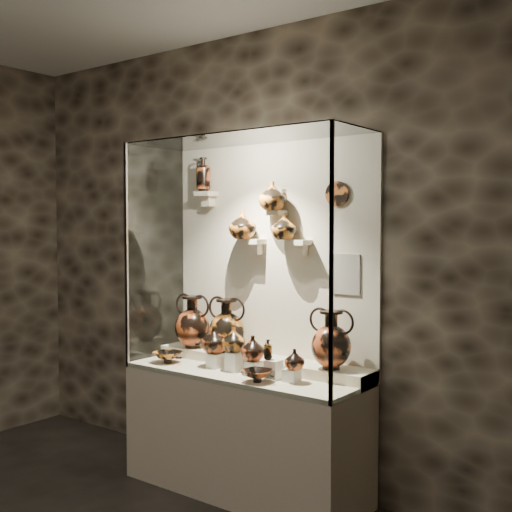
{
  "coord_description": "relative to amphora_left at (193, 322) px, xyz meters",
  "views": [
    {
      "loc": [
        2.64,
        -1.2,
        1.82
      ],
      "look_at": [
        0.05,
        2.24,
        1.61
      ],
      "focal_mm": 45.0,
      "sensor_mm": 36.0,
      "label": 1
    }
  ],
  "objects": [
    {
      "name": "wall_back",
      "position": [
        0.6,
        0.19,
        0.5
      ],
      "size": [
        5.0,
        0.02,
        3.2
      ],
      "primitive_type": "cube",
      "color": "black",
      "rests_on": "ground"
    },
    {
      "name": "plinth",
      "position": [
        0.6,
        -0.13,
        -0.7
      ],
      "size": [
        1.7,
        0.6,
        0.8
      ],
      "primitive_type": "cube",
      "color": "beige",
      "rests_on": "floor"
    },
    {
      "name": "front_tier",
      "position": [
        0.6,
        -0.13,
        -0.28
      ],
      "size": [
        1.68,
        0.58,
        0.03
      ],
      "primitive_type": "cube",
      "color": "beige",
      "rests_on": "plinth"
    },
    {
      "name": "rear_tier",
      "position": [
        0.6,
        0.04,
        -0.25
      ],
      "size": [
        1.7,
        0.25,
        0.1
      ],
      "primitive_type": "cube",
      "color": "beige",
      "rests_on": "plinth"
    },
    {
      "name": "back_panel",
      "position": [
        0.6,
        0.18,
        0.5
      ],
      "size": [
        1.7,
        0.03,
        1.6
      ],
      "primitive_type": "cube",
      "color": "beige",
      "rests_on": "plinth"
    },
    {
      "name": "glass_front",
      "position": [
        0.6,
        -0.43,
        0.5
      ],
      "size": [
        1.7,
        0.01,
        1.6
      ],
      "primitive_type": "cube",
      "color": "white",
      "rests_on": "plinth"
    },
    {
      "name": "glass_left",
      "position": [
        -0.25,
        -0.13,
        0.5
      ],
      "size": [
        0.01,
        0.6,
        1.6
      ],
      "primitive_type": "cube",
      "color": "white",
      "rests_on": "plinth"
    },
    {
      "name": "glass_right",
      "position": [
        1.44,
        -0.13,
        0.5
      ],
      "size": [
        0.01,
        0.6,
        1.6
      ],
      "primitive_type": "cube",
      "color": "white",
      "rests_on": "plinth"
    },
    {
      "name": "glass_top",
      "position": [
        0.6,
        -0.13,
        1.3
      ],
      "size": [
        1.7,
        0.6,
        0.01
      ],
      "primitive_type": "cube",
      "color": "white",
      "rests_on": "back_panel"
    },
    {
      "name": "frame_post_left",
      "position": [
        -0.24,
        -0.42,
        0.5
      ],
      "size": [
        0.02,
        0.02,
        1.6
      ],
      "primitive_type": "cube",
      "color": "gray",
      "rests_on": "plinth"
    },
    {
      "name": "frame_post_right",
      "position": [
        1.44,
        -0.42,
        0.5
      ],
      "size": [
        0.02,
        0.02,
        1.6
      ],
      "primitive_type": "cube",
      "color": "gray",
      "rests_on": "plinth"
    },
    {
      "name": "pedestal_a",
      "position": [
        0.38,
        -0.18,
        -0.22
      ],
      "size": [
        0.09,
        0.09,
        0.1
      ],
      "primitive_type": "cube",
      "color": "silver",
      "rests_on": "front_tier"
    },
    {
      "name": "pedestal_b",
      "position": [
        0.55,
        -0.18,
        -0.2
      ],
      "size": [
        0.09,
        0.09,
        0.13
      ],
      "primitive_type": "cube",
      "color": "silver",
      "rests_on": "front_tier"
    },
    {
      "name": "pedestal_c",
      "position": [
        0.72,
        -0.18,
        -0.22
      ],
      "size": [
        0.09,
        0.09,
        0.09
      ],
      "primitive_type": "cube",
      "color": "silver",
      "rests_on": "front_tier"
    },
    {
      "name": "pedestal_d",
      "position": [
        0.88,
        -0.18,
        -0.21
      ],
      "size": [
        0.09,
        0.09,
        0.12
      ],
      "primitive_type": "cube",
      "color": "silver",
      "rests_on": "front_tier"
    },
    {
      "name": "pedestal_e",
      "position": [
        1.02,
        -0.18,
        -0.23
      ],
      "size": [
        0.09,
        0.09,
        0.08
      ],
      "primitive_type": "cube",
      "color": "silver",
      "rests_on": "front_tier"
    },
    {
      "name": "bracket_ul",
      "position": [
        0.05,
        0.11,
        0.95
      ],
      "size": [
        0.14,
        0.12,
        0.04
      ],
      "primitive_type": "cube",
      "color": "beige",
      "rests_on": "back_panel"
    },
    {
      "name": "bracket_ca",
      "position": [
        0.5,
        0.11,
        0.6
      ],
      "size": [
        0.14,
        0.12,
        0.04
      ],
      "primitive_type": "cube",
      "color": "beige",
      "rests_on": "back_panel"
    },
    {
      "name": "bracket_cb",
      "position": [
        0.7,
        0.11,
        0.8
      ],
      "size": [
        0.1,
        0.12,
        0.04
      ],
      "primitive_type": "cube",
      "color": "beige",
      "rests_on": "back_panel"
    },
    {
      "name": "bracket_cc",
      "position": [
        0.88,
        0.11,
        0.6
      ],
      "size": [
        0.14,
        0.12,
        0.04
      ],
      "primitive_type": "cube",
      "color": "beige",
      "rests_on": "back_panel"
    },
    {
      "name": "amphora_left",
      "position": [
        0.0,
        0.0,
        0.0
      ],
      "size": [
        0.41,
        0.41,
        0.39
      ],
      "primitive_type": null,
      "rotation": [
        0.0,
        0.0,
        -0.4
      ],
      "color": "#A2441F",
      "rests_on": "rear_tier"
    },
    {
      "name": "amphora_mid",
      "position": [
        0.33,
        -0.0,
        0.0
      ],
      "size": [
        0.4,
        0.4,
        0.39
      ],
      "primitive_type": null,
      "rotation": [
        0.0,
        0.0,
        0.32
      ],
      "color": "#B86520",
      "rests_on": "rear_tier"
    },
    {
      "name": "amphora_right",
      "position": [
        1.19,
        0.01,
        -0.01
      ],
      "size": [
        0.33,
        0.33,
        0.38
      ],
      "primitive_type": null,
      "rotation": [
        0.0,
        0.0,
        -0.11
      ],
      "color": "#A2441F",
      "rests_on": "rear_tier"
    },
    {
      "name": "jug_a",
      "position": [
        0.36,
        -0.17,
        -0.07
      ],
      "size": [
        0.2,
        0.2,
        0.19
      ],
      "primitive_type": "imported",
      "rotation": [
        0.0,
        0.0,
        0.15
      ],
      "color": "#A2441F",
      "rests_on": "pedestal_a"
    },
    {
      "name": "jug_b",
      "position": [
        0.53,
        -0.17,
        -0.05
      ],
      "size": [
        0.17,
        0.17,
        0.17
      ],
      "primitive_type": "imported",
      "rotation": [
        0.0,
        0.0,
        0.06
      ],
      "color": "#B86520",
      "rests_on": "pedestal_b"
    },
    {
      "name": "jug_c",
      "position": [
        0.7,
        -0.17,
        -0.09
      ],
      "size": [
        0.2,
        0.2,
        0.17
      ],
      "primitive_type": "imported",
      "rotation": [
        0.0,
        0.0,
        0.31
      ],
      "color": "#A2441F",
      "rests_on": "pedestal_c"
    },
    {
      "name": "jug_e",
      "position": [
        1.04,
        -0.19,
        -0.12
      ],
      "size": [
        0.13,
        0.13,
        0.13
      ],
      "primitive_type": "imported",
      "rotation": [
        0.0,
        0.0,
        0.04
      ],
      "color": "#A2441F",
      "rests_on": "pedestal_e"
    },
    {
      "name": "lekythos_small",
      "position": [
        0.84,
        -0.2,
        -0.07
      ],
      "size": [
        0.08,
        0.08,
        0.15
      ],
      "primitive_type": null,
      "rotation": [
        0.0,
        0.0,
        0.23
      ],
      "color": "#B86520",
      "rests_on": "pedestal_d"
    },
    {
      "name": "kylix_left",
      "position": [
        0.0,
        -0.26,
        -0.22
      ],
      "size": [
        0.25,
        0.21,
        0.1
      ],
      "primitive_type": null,
      "rotation": [
        0.0,
        0.0,
        0.01
      ],
      "color": "#B86520",
      "rests_on": "front_tier"
    },
    {
      "name": "kylix_right",
      "position": [
        0.85,
        -0.32,
        -0.22
      ],
      "size": [
        0.26,
        0.22,
        0.1
      ],
      "primitive_type": null,
      "rotation": [
        0.0,
        0.0,
        -0.09
      ],
      "color": "#A2441F",
      "rests_on": "front_tier"
    },
    {
      "name": "lekythos_tall",
      "position": [
        0.03,
        0.1,
        1.12
      ],
      "size": [
        0.14,
        0.14,
        0.29
      ],
      "primitive_type": null,
      "rotation": [
        0.0,
        0.0,
        -0.23
      ],
      "color": "#A2441F",
      "rests_on": "bracket_ul"
    },
    {
      "name": "ovoid_vase_a",
      "position": [
        0.43,
        0.06,
        0.72
      ],
      "size": [
        0.22,
        0.22,
        0.21
      ],
      "primitive_type": "imported",
      "rotation": [
        0.0,
        0.0,
        0.1
      ],
      "color": "#B86520",
      "rests_on": "bracket_ca"
    },
    {
      "name": "ovoid_vase_b",
      "position": [
        0.69,
        0.06,
        0.92
      ],
      "size": [
        0.24,
        0.24,
        0.2
      ],
      "primitive_type": "imported",
      "rotation": [
        0.0,
        0.0,
        0.36
      ],
      "color": "#B86520",
      "rests_on": "bracket_cb"
    },
    {
      "name": "ovoid_vase_c",
      "position": [
        0.78,
        0.07,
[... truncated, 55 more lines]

